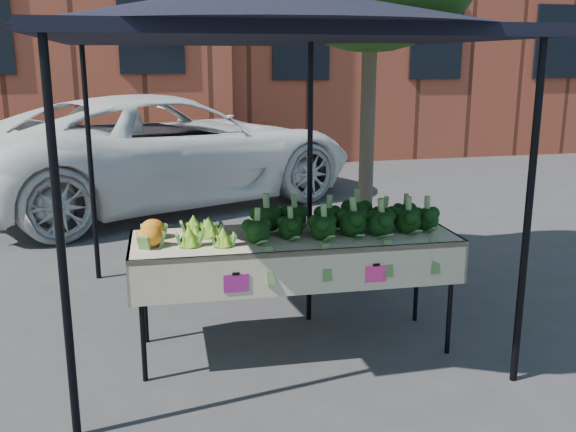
# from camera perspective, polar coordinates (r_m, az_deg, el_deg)

# --- Properties ---
(ground) EXTENTS (90.00, 90.00, 0.00)m
(ground) POSITION_cam_1_polar(r_m,az_deg,el_deg) (5.16, -1.96, -11.10)
(ground) COLOR #333336
(table) EXTENTS (2.43, 0.90, 0.90)m
(table) POSITION_cam_1_polar(r_m,az_deg,el_deg) (4.89, 0.55, -6.81)
(table) COLOR beige
(table) RESTS_ON ground
(canopy) EXTENTS (3.16, 3.16, 2.74)m
(canopy) POSITION_cam_1_polar(r_m,az_deg,el_deg) (5.20, -2.01, 4.90)
(canopy) COLOR black
(canopy) RESTS_ON ground
(broccoli_heap) EXTENTS (1.53, 0.56, 0.25)m
(broccoli_heap) POSITION_cam_1_polar(r_m,az_deg,el_deg) (4.84, 4.63, 0.05)
(broccoli_heap) COLOR black
(broccoli_heap) RESTS_ON table
(romanesco_cluster) EXTENTS (0.42, 0.56, 0.19)m
(romanesco_cluster) POSITION_cam_1_polar(r_m,az_deg,el_deg) (4.65, -7.51, -0.97)
(romanesco_cluster) COLOR #76A523
(romanesco_cluster) RESTS_ON table
(cauliflower_pair) EXTENTS (0.22, 0.42, 0.17)m
(cauliflower_pair) POSITION_cam_1_polar(r_m,az_deg,el_deg) (4.66, -12.07, -1.26)
(cauliflower_pair) COLOR orange
(cauliflower_pair) RESTS_ON table
(vehicle) EXTENTS (2.62, 3.20, 5.99)m
(vehicle) POSITION_cam_1_polar(r_m,az_deg,el_deg) (9.91, -11.24, 18.30)
(vehicle) COLOR white
(vehicle) RESTS_ON ground
(street_tree) EXTENTS (1.99, 1.99, 3.91)m
(street_tree) POSITION_cam_1_polar(r_m,az_deg,el_deg) (5.92, 7.18, 11.59)
(street_tree) COLOR #1E4C14
(street_tree) RESTS_ON ground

